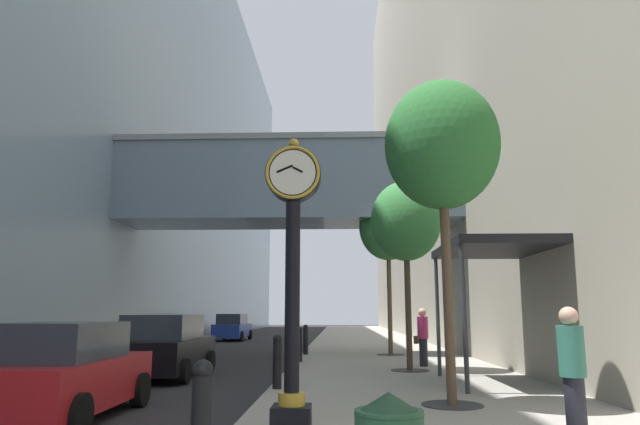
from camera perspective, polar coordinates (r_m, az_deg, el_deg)
ground_plane at (r=29.47m, az=-1.10°, el=-13.81°), size 110.00×110.00×0.00m
sidewalk_right at (r=32.46m, az=5.13°, el=-13.32°), size 6.54×80.00×0.14m
building_block_left at (r=37.42m, az=-19.85°, el=10.76°), size 23.47×80.00×29.84m
building_block_right at (r=38.17m, az=16.97°, el=18.09°), size 9.00×80.00×39.34m
street_clock at (r=8.16m, az=-2.85°, el=-5.37°), size 0.84×0.55×4.28m
bollard_nearest at (r=5.97m, az=-12.21°, el=-20.02°), size 0.21×0.21×1.17m
bollard_third at (r=12.63m, az=-4.44°, el=-14.98°), size 0.21×0.21×1.17m
bollard_fourth at (r=16.01m, az=-3.04°, el=-14.01°), size 0.21×0.21×1.17m
bollard_fifth at (r=19.39m, az=-2.13°, el=-13.38°), size 0.21×0.21×1.17m
bollard_sixth at (r=22.78m, az=-1.50°, el=-12.93°), size 0.21×0.21×1.17m
street_tree_near at (r=11.09m, az=12.47°, el=6.67°), size 2.22×2.22×6.15m
street_tree_mid_near at (r=16.83m, az=8.87°, el=-0.98°), size 2.11×2.11×5.59m
street_tree_mid_far at (r=22.91m, az=7.05°, el=-1.59°), size 2.38×2.38×6.50m
pedestrian_walking at (r=18.05m, az=10.58°, el=-12.37°), size 0.52×0.45×1.78m
pedestrian_by_clock at (r=8.20m, az=24.68°, el=-14.49°), size 0.42×0.42×1.72m
storefront_awning at (r=14.10m, az=17.30°, el=-3.75°), size 2.40×3.60×3.30m
car_black_near at (r=16.48m, az=-15.73°, el=-13.26°), size 2.14×4.39×1.72m
car_red_mid at (r=10.63m, az=-25.20°, el=-14.74°), size 2.10×4.06×1.62m
car_blue_far at (r=37.51m, az=-9.05°, el=-11.67°), size 2.09×4.47×1.72m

